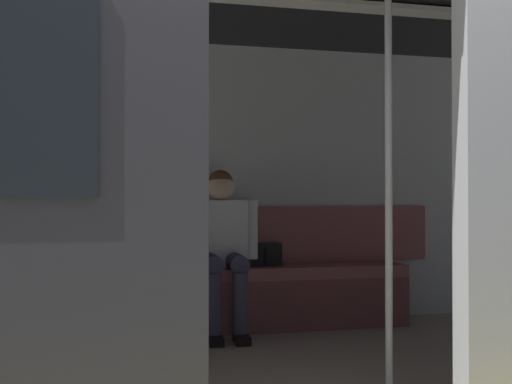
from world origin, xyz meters
TOP-DOWN VIEW (x-y plane):
  - train_car at (0.07, -1.25)m, footprint 6.40×2.83m
  - bench_seat at (0.00, -2.32)m, footprint 2.81×0.44m
  - person_seated at (0.04, -2.26)m, footprint 0.55×0.69m
  - handbag at (-0.30, -2.39)m, footprint 0.26×0.15m
  - book at (0.45, -2.40)m, footprint 0.24×0.27m
  - grab_pole_door at (0.46, -0.44)m, footprint 0.04×0.04m
  - grab_pole_far at (-0.46, -0.52)m, footprint 0.04×0.04m

SIDE VIEW (x-z plane):
  - bench_seat at x=0.00m, z-range 0.13..0.60m
  - book at x=0.45m, z-range 0.48..0.50m
  - handbag at x=-0.30m, z-range 0.48..0.65m
  - person_seated at x=0.04m, z-range 0.09..1.29m
  - grab_pole_door at x=0.46m, z-range 0.00..2.19m
  - grab_pole_far at x=-0.46m, z-range 0.00..2.19m
  - train_car at x=0.07m, z-range 0.38..2.71m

